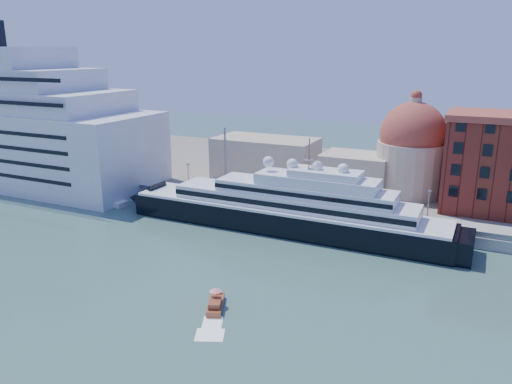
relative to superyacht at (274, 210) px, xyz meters
The scene contains 9 objects.
ground 23.48m from the superyacht, 84.88° to the right, with size 400.00×400.00×0.00m, color #355C54.
quay 11.60m from the superyacht, 79.40° to the left, with size 180.00×10.00×2.50m, color gray.
land 52.15m from the superyacht, 87.73° to the left, with size 260.00×72.00×2.00m, color slate.
quay_fence 6.92m from the superyacht, 72.43° to the left, with size 180.00×0.10×1.20m, color slate.
superyacht is the anchor object (origin of this frame).
service_barge 46.75m from the superyacht, behind, with size 11.43×4.46×2.52m.
water_taxi 38.53m from the superyacht, 80.45° to the right, with size 4.76×7.08×3.20m.
church 36.34m from the superyacht, 76.33° to the left, with size 66.00×18.00×25.50m.
lamp_posts 15.14m from the superyacht, 138.85° to the left, with size 120.80×2.40×18.00m.
Camera 1 is at (40.18, -75.69, 38.95)m, focal length 35.00 mm.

